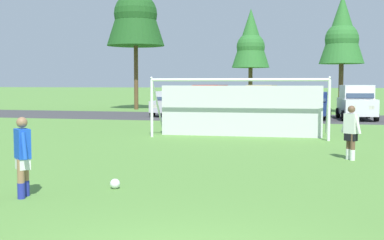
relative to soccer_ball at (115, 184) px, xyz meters
name	(u,v)px	position (x,y,z in m)	size (l,w,h in m)	color
ground_plane	(276,140)	(2.63, 10.47, -0.11)	(400.00, 400.00, 0.00)	#598C3D
parking_lot_strip	(292,118)	(2.63, 23.40, -0.11)	(52.00, 8.40, 0.01)	#3D3D3F
soccer_ball	(115,184)	(0.00, 0.00, 0.00)	(0.22, 0.22, 0.22)	white
soccer_goal	(239,107)	(1.02, 11.20, 1.18)	(7.49, 2.25, 2.57)	white
player_striker_near	(351,133)	(5.27, 5.61, 0.71)	(0.60, 0.57, 1.64)	brown
player_defender_far	(23,157)	(-1.48, -1.24, 0.71)	(0.55, 0.61, 1.64)	#936B4C
parked_car_slot_far_left	(171,103)	(-5.77, 23.76, 0.77)	(2.07, 4.22, 1.72)	#B2B2BC
parked_car_slot_left	(210,100)	(-2.85, 23.27, 1.00)	(2.30, 4.68, 2.16)	red
parked_car_slot_center_left	(261,100)	(0.50, 24.44, 1.00)	(2.26, 4.66, 2.16)	tan
parked_car_slot_center	(314,105)	(4.02, 23.14, 0.77)	(2.22, 4.29, 1.72)	navy
parked_car_slot_center_right	(357,102)	(6.60, 23.18, 1.00)	(2.41, 4.74, 2.16)	silver
tree_left_edge	(135,4)	(-11.01, 31.01, 8.92)	(4.92, 4.92, 13.11)	brown
tree_mid_left	(251,40)	(-1.49, 33.66, 5.83)	(3.25, 3.25, 8.66)	brown
tree_center_back	(342,32)	(5.92, 30.41, 6.09)	(3.39, 3.39, 9.03)	brown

